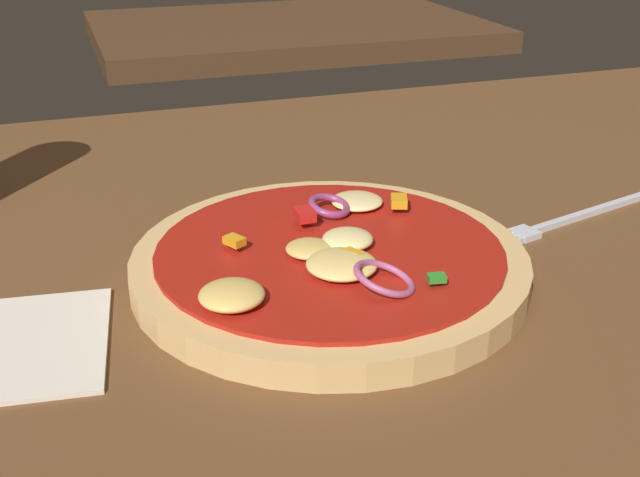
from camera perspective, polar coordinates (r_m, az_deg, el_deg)
dining_table at (r=0.55m, az=7.04°, el=-4.63°), size 1.37×0.95×0.04m
pizza at (r=0.54m, az=0.67°, el=-1.71°), size 0.27×0.27×0.04m
fork at (r=0.65m, az=17.16°, el=1.20°), size 0.18×0.06×0.01m
napkin at (r=0.50m, az=-21.90°, el=-7.27°), size 0.13×0.13×0.00m
background_table at (r=1.52m, az=-2.30°, el=14.79°), size 0.70×0.48×0.04m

